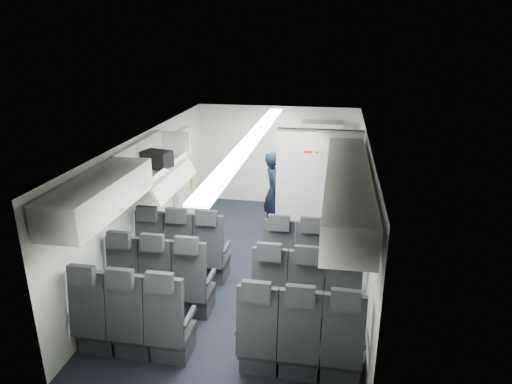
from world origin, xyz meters
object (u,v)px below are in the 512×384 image
(carry_on_bag, at_px, (157,159))
(boarding_door, at_px, (183,177))
(seat_row_rear, at_px, (214,334))
(flight_attendant, at_px, (274,192))
(galley_unit, at_px, (320,167))
(seat_row_mid, at_px, (232,291))
(seat_row_front, at_px, (245,259))

(carry_on_bag, bearing_deg, boarding_door, 110.34)
(seat_row_rear, distance_m, flight_attendant, 3.89)
(seat_row_rear, height_order, carry_on_bag, carry_on_bag)
(galley_unit, bearing_deg, flight_attendant, -124.26)
(galley_unit, relative_size, boarding_door, 1.02)
(seat_row_mid, xyz_separation_m, carry_on_bag, (-1.39, 1.17, 1.42))
(seat_row_mid, xyz_separation_m, flight_attendant, (0.14, 2.97, 0.37))
(seat_row_front, bearing_deg, galley_unit, 73.72)
(seat_row_front, relative_size, seat_row_mid, 1.00)
(seat_row_front, xyz_separation_m, flight_attendant, (0.14, 2.07, 0.37))
(boarding_door, bearing_deg, galley_unit, 24.28)
(galley_unit, distance_m, boarding_door, 2.84)
(flight_attendant, relative_size, carry_on_bag, 3.73)
(seat_row_rear, xyz_separation_m, flight_attendant, (0.14, 3.87, 0.37))
(seat_row_rear, height_order, boarding_door, boarding_door)
(seat_row_mid, xyz_separation_m, boarding_door, (-1.64, 2.99, 0.55))
(seat_row_mid, bearing_deg, seat_row_front, 90.00)
(seat_row_rear, relative_size, galley_unit, 1.75)
(seat_row_front, relative_size, boarding_door, 1.79)
(seat_row_mid, height_order, seat_row_rear, same)
(flight_attendant, bearing_deg, galley_unit, -47.58)
(seat_row_rear, bearing_deg, flight_attendant, 87.92)
(boarding_door, relative_size, flight_attendant, 1.21)
(seat_row_rear, distance_m, carry_on_bag, 2.86)
(galley_unit, xyz_separation_m, boarding_door, (-2.59, -1.17, 0.00))
(seat_row_mid, bearing_deg, boarding_door, 118.77)
(seat_row_mid, distance_m, galley_unit, 4.30)
(seat_row_front, xyz_separation_m, galley_unit, (0.95, 3.25, 0.55))
(seat_row_front, height_order, carry_on_bag, carry_on_bag)
(galley_unit, height_order, boarding_door, galley_unit)
(seat_row_rear, relative_size, carry_on_bag, 8.06)
(seat_row_front, relative_size, galley_unit, 1.75)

